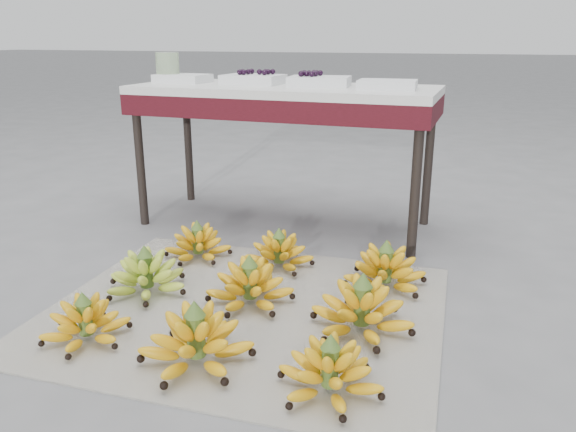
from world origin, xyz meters
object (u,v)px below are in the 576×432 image
(bunch_back_center, at_px, (279,253))
(glass_jar, at_px, (168,67))
(bunch_mid_left, at_px, (146,276))
(bunch_back_left, at_px, (198,245))
(bunch_front_right, at_px, (330,372))
(newspaper_mat, at_px, (246,310))
(tray_right, at_px, (319,81))
(bunch_front_left, at_px, (86,323))
(vendor_table, at_px, (284,102))
(bunch_mid_center, at_px, (250,287))
(tray_far_left, at_px, (183,78))
(bunch_back_right, at_px, (385,271))
(tray_far_right, at_px, (387,85))
(bunch_front_center, at_px, (196,342))
(tray_left, at_px, (253,79))
(bunch_mid_right, at_px, (362,311))

(bunch_back_center, height_order, glass_jar, glass_jar)
(bunch_mid_left, height_order, glass_jar, glass_jar)
(bunch_back_left, bearing_deg, bunch_front_right, -45.38)
(newspaper_mat, bearing_deg, bunch_front_right, -41.93)
(bunch_mid_left, relative_size, tray_right, 1.31)
(newspaper_mat, height_order, bunch_back_left, bunch_back_left)
(bunch_front_left, distance_m, vendor_table, 1.33)
(bunch_mid_center, distance_m, bunch_back_left, 0.47)
(newspaper_mat, relative_size, bunch_mid_left, 3.36)
(vendor_table, height_order, tray_far_left, tray_far_left)
(bunch_front_right, bearing_deg, bunch_back_right, 112.05)
(bunch_mid_center, distance_m, tray_far_right, 1.05)
(bunch_front_center, height_order, bunch_front_right, bunch_front_center)
(tray_left, bearing_deg, bunch_back_center, -59.07)
(bunch_front_left, height_order, bunch_mid_left, bunch_mid_left)
(bunch_mid_left, xyz_separation_m, glass_jar, (-0.41, 0.89, 0.65))
(tray_right, bearing_deg, bunch_back_left, -120.67)
(bunch_mid_right, bearing_deg, bunch_back_right, 96.64)
(bunch_front_center, relative_size, bunch_mid_center, 1.25)
(bunch_back_left, bearing_deg, vendor_table, 69.38)
(bunch_front_left, xyz_separation_m, glass_jar, (-0.42, 1.23, 0.66))
(bunch_back_right, bearing_deg, vendor_table, 125.90)
(bunch_back_right, bearing_deg, bunch_mid_center, -155.32)
(bunch_front_right, distance_m, vendor_table, 1.44)
(bunch_front_right, bearing_deg, glass_jar, 156.72)
(tray_left, relative_size, glass_jar, 1.96)
(bunch_front_center, height_order, tray_far_right, tray_far_right)
(bunch_front_right, distance_m, bunch_mid_right, 0.33)
(bunch_front_left, bearing_deg, bunch_mid_left, 69.08)
(newspaper_mat, distance_m, bunch_back_left, 0.51)
(bunch_mid_left, bearing_deg, newspaper_mat, 21.68)
(bunch_mid_right, bearing_deg, tray_far_left, 148.82)
(bunch_mid_center, relative_size, tray_far_right, 1.24)
(tray_right, bearing_deg, bunch_front_right, -71.65)
(bunch_front_right, xyz_separation_m, bunch_back_right, (0.02, 0.67, 0.01))
(bunch_front_right, xyz_separation_m, bunch_back_center, (-0.40, 0.71, -0.00))
(bunch_back_right, height_order, tray_right, tray_right)
(bunch_mid_center, height_order, glass_jar, glass_jar)
(bunch_front_right, bearing_deg, tray_far_left, 154.78)
(vendor_table, distance_m, tray_far_right, 0.47)
(newspaper_mat, height_order, glass_jar, glass_jar)
(bunch_mid_right, bearing_deg, bunch_mid_center, -179.64)
(bunch_mid_right, bearing_deg, bunch_front_left, -148.10)
(bunch_back_right, height_order, tray_left, tray_left)
(tray_far_left, bearing_deg, bunch_front_center, -60.09)
(newspaper_mat, bearing_deg, bunch_back_left, 135.93)
(bunch_back_right, distance_m, tray_left, 1.13)
(bunch_front_center, xyz_separation_m, tray_left, (-0.35, 1.25, 0.60))
(bunch_mid_left, xyz_separation_m, tray_right, (0.34, 0.90, 0.61))
(bunch_mid_center, relative_size, tray_right, 1.08)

